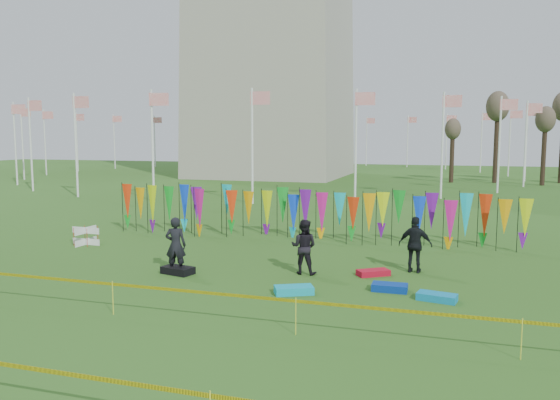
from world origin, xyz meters
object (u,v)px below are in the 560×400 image
(kite_bag_red, at_px, (373,273))
(kite_bag_blue, at_px, (390,287))
(box_kite, at_px, (86,236))
(kite_bag_black, at_px, (178,270))
(kite_bag_turquoise, at_px, (294,290))
(kite_bag_teal, at_px, (437,297))
(person_right, at_px, (415,245))
(person_mid, at_px, (304,247))
(person_left, at_px, (176,245))

(kite_bag_red, bearing_deg, kite_bag_blue, -67.09)
(box_kite, height_order, kite_bag_black, box_kite)
(kite_bag_turquoise, bearing_deg, kite_bag_teal, 7.67)
(kite_bag_turquoise, distance_m, kite_bag_red, 3.48)
(kite_bag_red, height_order, kite_bag_teal, kite_bag_teal)
(box_kite, distance_m, kite_bag_black, 7.00)
(kite_bag_black, distance_m, kite_bag_teal, 8.55)
(person_right, height_order, kite_bag_red, person_right)
(box_kite, bearing_deg, person_right, -2.91)
(box_kite, relative_size, person_mid, 0.42)
(person_left, relative_size, kite_bag_red, 1.81)
(person_mid, distance_m, kite_bag_red, 2.49)
(kite_bag_black, bearing_deg, box_kite, 151.76)
(kite_bag_teal, bearing_deg, person_right, 104.37)
(person_mid, relative_size, person_right, 0.96)
(box_kite, height_order, kite_bag_blue, box_kite)
(box_kite, xyz_separation_m, person_mid, (10.27, -2.02, 0.54))
(person_left, relative_size, kite_bag_teal, 1.79)
(box_kite, relative_size, kite_bag_black, 0.74)
(person_mid, bearing_deg, kite_bag_black, 18.98)
(person_left, bearing_deg, person_mid, -176.91)
(person_left, xyz_separation_m, kite_bag_black, (0.10, -0.07, -0.85))
(box_kite, distance_m, person_right, 13.91)
(person_right, height_order, kite_bag_teal, person_right)
(kite_bag_turquoise, xyz_separation_m, kite_bag_black, (-4.44, 1.12, 0.01))
(kite_bag_blue, distance_m, kite_bag_teal, 1.52)
(kite_bag_black, bearing_deg, kite_bag_teal, -3.85)
(box_kite, xyz_separation_m, kite_bag_teal, (14.70, -3.89, -0.29))
(person_mid, height_order, kite_bag_red, person_mid)
(kite_bag_blue, height_order, kite_bag_black, kite_bag_black)
(person_left, relative_size, person_mid, 1.04)
(kite_bag_teal, bearing_deg, person_left, 175.71)
(box_kite, bearing_deg, kite_bag_turquoise, -22.70)
(box_kite, xyz_separation_m, kite_bag_turquoise, (10.61, -4.44, -0.28))
(box_kite, height_order, person_left, person_left)
(person_right, bearing_deg, kite_bag_black, 22.94)
(box_kite, bearing_deg, kite_bag_black, -28.24)
(person_right, xyz_separation_m, kite_bag_turquoise, (-3.28, -3.73, -0.86))
(person_left, distance_m, kite_bag_blue, 7.29)
(person_mid, height_order, kite_bag_teal, person_mid)
(person_right, xyz_separation_m, kite_bag_blue, (-0.58, -2.59, -0.86))
(person_mid, relative_size, kite_bag_blue, 1.78)
(person_right, height_order, kite_bag_black, person_right)
(box_kite, xyz_separation_m, person_left, (6.07, -3.24, 0.58))
(person_left, height_order, kite_bag_blue, person_left)
(kite_bag_black, bearing_deg, person_right, 18.66)
(person_mid, height_order, kite_bag_black, person_mid)
(person_right, height_order, kite_bag_blue, person_right)
(person_right, bearing_deg, kite_bag_turquoise, 52.99)
(kite_bag_blue, bearing_deg, kite_bag_turquoise, -156.98)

